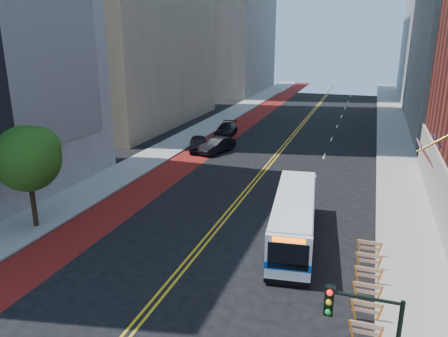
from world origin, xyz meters
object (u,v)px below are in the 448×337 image
object	(u,v)px
car_c	(226,130)
car_a	(198,143)
transit_bus	(294,217)
street_tree	(28,156)
car_b	(217,145)

from	to	relation	value
car_c	car_a	bearing A→B (deg)	-100.09
transit_bus	car_a	distance (m)	22.86
street_tree	car_c	bearing A→B (deg)	83.63
transit_bus	car_b	distance (m)	21.51
car_b	transit_bus	bearing A→B (deg)	-39.93
street_tree	car_b	size ratio (longest dim) A/B	1.37
transit_bus	car_c	size ratio (longest dim) A/B	2.05
car_a	car_b	size ratio (longest dim) A/B	0.95
transit_bus	car_b	size ratio (longest dim) A/B	2.23
street_tree	car_c	size ratio (longest dim) A/B	1.25
car_b	car_c	distance (m)	8.08
car_a	car_c	distance (m)	7.84
car_b	car_c	world-z (taller)	car_b
transit_bus	car_c	xyz separation A→B (m)	(-13.05, 26.11, -0.76)
street_tree	car_c	xyz separation A→B (m)	(3.31, 29.63, -4.14)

